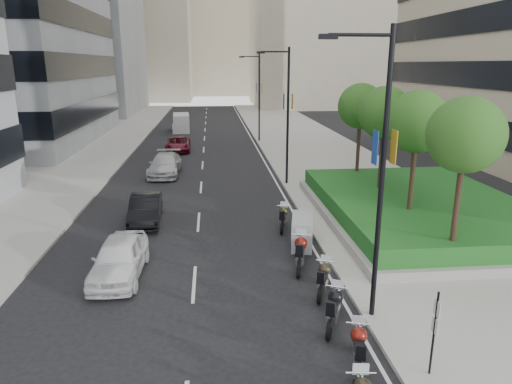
{
  "coord_description": "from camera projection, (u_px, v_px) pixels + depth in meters",
  "views": [
    {
      "loc": [
        -0.7,
        -11.69,
        7.93
      ],
      "look_at": [
        1.36,
        9.35,
        2.0
      ],
      "focal_mm": 32.0,
      "sensor_mm": 36.0,
      "label": 1
    }
  ],
  "objects": [
    {
      "name": "building_cream_left",
      "position": [
        132.0,
        23.0,
        102.97
      ],
      "size": [
        26.0,
        24.0,
        34.0
      ],
      "primitive_type": "cube",
      "color": "#B7AD93",
      "rests_on": "ground"
    },
    {
      "name": "ground",
      "position": [
        241.0,
        344.0,
        13.41
      ],
      "size": [
        160.0,
        160.0,
        0.0
      ],
      "primitive_type": "plane",
      "color": "black",
      "rests_on": "ground"
    },
    {
      "name": "sidewalk_right",
      "position": [
        315.0,
        151.0,
        42.99
      ],
      "size": [
        10.0,
        100.0,
        0.15
      ],
      "primitive_type": "cube",
      "color": "#9E9B93",
      "rests_on": "ground"
    },
    {
      "name": "building_cream_right",
      "position": [
        327.0,
        10.0,
        87.28
      ],
      "size": [
        28.0,
        24.0,
        36.0
      ],
      "primitive_type": "cube",
      "color": "#B7AD93",
      "rests_on": "ground"
    },
    {
      "name": "motorcycle_6",
      "position": [
        283.0,
        218.0,
        22.68
      ],
      "size": [
        0.79,
        2.1,
        1.06
      ],
      "rotation": [
        0.0,
        0.0,
        1.33
      ],
      "color": "black",
      "rests_on": "ground"
    },
    {
      "name": "motorcycle_1",
      "position": [
        359.0,
        349.0,
        12.25
      ],
      "size": [
        0.81,
        2.07,
        1.05
      ],
      "rotation": [
        0.0,
        0.0,
        1.31
      ],
      "color": "black",
      "rests_on": "ground"
    },
    {
      "name": "building_grey_far",
      "position": [
        65.0,
        19.0,
        74.19
      ],
      "size": [
        22.0,
        26.0,
        30.0
      ],
      "primitive_type": "cube",
      "color": "gray",
      "rests_on": "ground"
    },
    {
      "name": "planter",
      "position": [
        419.0,
        215.0,
        23.84
      ],
      "size": [
        10.0,
        14.0,
        0.4
      ],
      "primitive_type": "cube",
      "color": "gray",
      "rests_on": "sidewalk_right"
    },
    {
      "name": "lane_centre",
      "position": [
        203.0,
        154.0,
        42.02
      ],
      "size": [
        0.12,
        100.0,
        0.01
      ],
      "primitive_type": "cube",
      "color": "silver",
      "rests_on": "ground"
    },
    {
      "name": "hedge",
      "position": [
        420.0,
        204.0,
        23.68
      ],
      "size": [
        9.4,
        13.4,
        0.8
      ],
      "primitive_type": "cube",
      "color": "#17511F",
      "rests_on": "planter"
    },
    {
      "name": "lamp_post_2",
      "position": [
        258.0,
        93.0,
        46.93
      ],
      "size": [
        2.34,
        0.45,
        9.0
      ],
      "color": "black",
      "rests_on": "ground"
    },
    {
      "name": "lamp_post_0",
      "position": [
        378.0,
        165.0,
        13.39
      ],
      "size": [
        2.34,
        0.45,
        9.0
      ],
      "color": "black",
      "rests_on": "ground"
    },
    {
      "name": "motorcycle_4",
      "position": [
        300.0,
        252.0,
        18.31
      ],
      "size": [
        0.92,
        2.39,
        1.21
      ],
      "rotation": [
        0.0,
        0.0,
        1.32
      ],
      "color": "black",
      "rests_on": "ground"
    },
    {
      "name": "building_cream_centre",
      "position": [
        219.0,
        22.0,
        123.47
      ],
      "size": [
        30.0,
        24.0,
        38.0
      ],
      "primitive_type": "cube",
      "color": "#B7AD93",
      "rests_on": "ground"
    },
    {
      "name": "tree_3",
      "position": [
        361.0,
        107.0,
        28.08
      ],
      "size": [
        2.8,
        2.8,
        6.3
      ],
      "color": "#332319",
      "rests_on": "planter"
    },
    {
      "name": "motorcycle_2",
      "position": [
        334.0,
        308.0,
        14.24
      ],
      "size": [
        1.07,
        2.05,
        1.09
      ],
      "rotation": [
        0.0,
        0.0,
        1.15
      ],
      "color": "black",
      "rests_on": "ground"
    },
    {
      "name": "delivery_van",
      "position": [
        181.0,
        124.0,
        55.65
      ],
      "size": [
        2.18,
        5.04,
        2.07
      ],
      "rotation": [
        0.0,
        0.0,
        0.06
      ],
      "color": "silver",
      "rests_on": "ground"
    },
    {
      "name": "lane_edge",
      "position": [
        259.0,
        152.0,
        42.51
      ],
      "size": [
        0.12,
        100.0,
        0.01
      ],
      "primitive_type": "cube",
      "color": "silver",
      "rests_on": "ground"
    },
    {
      "name": "tree_0",
      "position": [
        465.0,
        136.0,
        16.58
      ],
      "size": [
        2.8,
        2.8,
        6.3
      ],
      "color": "#332319",
      "rests_on": "planter"
    },
    {
      "name": "car_c",
      "position": [
        165.0,
        164.0,
        33.81
      ],
      "size": [
        2.34,
        5.38,
        1.54
      ],
      "primitive_type": "imported",
      "rotation": [
        0.0,
        0.0,
        -0.03
      ],
      "color": "#B9B9BB",
      "rests_on": "ground"
    },
    {
      "name": "tree_1",
      "position": [
        417.0,
        122.0,
        20.41
      ],
      "size": [
        2.8,
        2.8,
        6.3
      ],
      "color": "#332319",
      "rests_on": "planter"
    },
    {
      "name": "tree_2",
      "position": [
        385.0,
        113.0,
        24.24
      ],
      "size": [
        2.8,
        2.8,
        6.3
      ],
      "color": "#332319",
      "rests_on": "planter"
    },
    {
      "name": "car_b",
      "position": [
        146.0,
        209.0,
        23.58
      ],
      "size": [
        1.72,
        4.39,
        1.42
      ],
      "primitive_type": "imported",
      "rotation": [
        0.0,
        0.0,
        0.05
      ],
      "color": "black",
      "rests_on": "ground"
    },
    {
      "name": "sidewalk_left",
      "position": [
        86.0,
        155.0,
        41.02
      ],
      "size": [
        8.0,
        100.0,
        0.15
      ],
      "primitive_type": "cube",
      "color": "#9E9B93",
      "rests_on": "ground"
    },
    {
      "name": "motorcycle_5",
      "position": [
        302.0,
        232.0,
        20.5
      ],
      "size": [
        1.32,
        2.35,
        1.35
      ],
      "rotation": [
        0.0,
        0.0,
        1.37
      ],
      "color": "black",
      "rests_on": "ground"
    },
    {
      "name": "car_d",
      "position": [
        178.0,
        144.0,
        43.08
      ],
      "size": [
        2.36,
        4.88,
        1.34
      ],
      "primitive_type": "imported",
      "rotation": [
        0.0,
        0.0,
        0.03
      ],
      "color": "maroon",
      "rests_on": "ground"
    },
    {
      "name": "car_a",
      "position": [
        119.0,
        258.0,
        17.51
      ],
      "size": [
        1.9,
        4.5,
        1.52
      ],
      "primitive_type": "imported",
      "rotation": [
        0.0,
        0.0,
        -0.02
      ],
      "color": "white",
      "rests_on": "ground"
    },
    {
      "name": "lamp_post_1",
      "position": [
        286.0,
        110.0,
        29.68
      ],
      "size": [
        2.34,
        0.45,
        9.0
      ],
      "color": "black",
      "rests_on": "ground"
    },
    {
      "name": "motorcycle_3",
      "position": [
        323.0,
        278.0,
        16.27
      ],
      "size": [
        0.98,
        1.99,
        1.05
      ],
      "rotation": [
        0.0,
        0.0,
        1.19
      ],
      "color": "black",
      "rests_on": "ground"
    },
    {
      "name": "parking_sign",
      "position": [
        434.0,
        329.0,
        11.55
      ],
      "size": [
        0.06,
        0.32,
        2.5
      ],
      "color": "black",
      "rests_on": "ground"
    }
  ]
}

